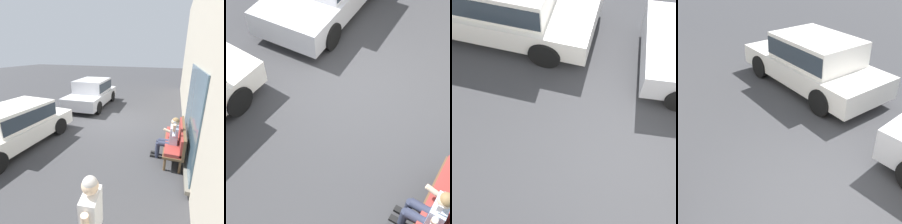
% 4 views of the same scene
% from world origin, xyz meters
% --- Properties ---
extents(ground_plane, '(60.00, 60.00, 0.00)m').
position_xyz_m(ground_plane, '(0.00, 0.00, 0.00)').
color(ground_plane, '#38383A').
extents(bench, '(1.92, 0.55, 1.00)m').
position_xyz_m(bench, '(1.99, 2.90, 0.57)').
color(bench, brown).
rests_on(bench, ground_plane).
extents(person_on_phone, '(0.73, 0.74, 1.33)m').
position_xyz_m(person_on_phone, '(2.23, 2.67, 0.70)').
color(person_on_phone, '#2D3347').
rests_on(person_on_phone, ground_plane).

